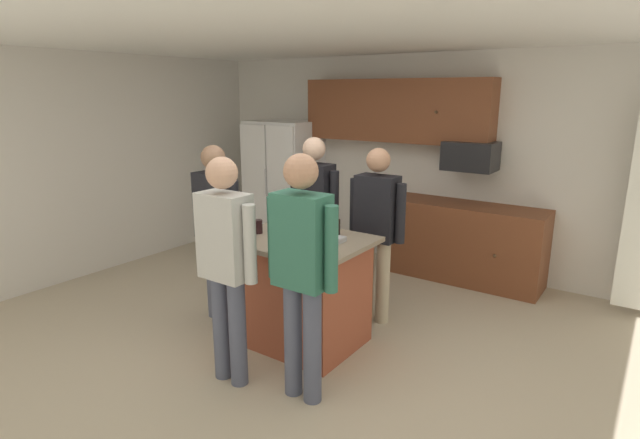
{
  "coord_description": "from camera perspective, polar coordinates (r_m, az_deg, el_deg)",
  "views": [
    {
      "loc": [
        2.42,
        -3.07,
        2.15
      ],
      "look_at": [
        -0.04,
        0.46,
        1.05
      ],
      "focal_mm": 28.12,
      "sensor_mm": 36.0,
      "label": 1
    }
  ],
  "objects": [
    {
      "name": "refrigerator",
      "position": [
        7.13,
        -4.15,
        4.05
      ],
      "size": [
        0.94,
        0.76,
        1.76
      ],
      "color": "white",
      "rests_on": "ground"
    },
    {
      "name": "ceiling",
      "position": [
        3.93,
        -3.65,
        20.89
      ],
      "size": [
        7.04,
        7.04,
        0.0
      ],
      "primitive_type": "plane",
      "color": "white"
    },
    {
      "name": "person_elder_center",
      "position": [
        5.0,
        -0.68,
        1.06
      ],
      "size": [
        0.57,
        0.23,
        1.72
      ],
      "rotation": [
        0.0,
        0.0,
        -1.1
      ],
      "color": "#4C5166",
      "rests_on": "ground"
    },
    {
      "name": "person_host_foreground",
      "position": [
        4.67,
        6.44,
        -0.52
      ],
      "size": [
        0.57,
        0.22,
        1.66
      ],
      "rotation": [
        0.0,
        0.0,
        -1.98
      ],
      "color": "tan",
      "rests_on": "ground"
    },
    {
      "name": "glass_stout_tall",
      "position": [
        4.28,
        1.81,
        -0.94
      ],
      "size": [
        0.08,
        0.08,
        0.14
      ],
      "color": "black",
      "rests_on": "kitchen_island"
    },
    {
      "name": "side_wall_left",
      "position": [
        6.46,
        -26.41,
        5.3
      ],
      "size": [
        0.1,
        5.6,
        2.6
      ],
      "primitive_type": "cube",
      "color": "silver",
      "rests_on": "ground"
    },
    {
      "name": "kitchen_island",
      "position": [
        4.39,
        -2.26,
        -8.02
      ],
      "size": [
        1.15,
        0.91,
        0.95
      ],
      "color": "#9E4C33",
      "rests_on": "ground"
    },
    {
      "name": "cabinet_run_upper",
      "position": [
        6.33,
        8.58,
        12.17
      ],
      "size": [
        2.4,
        0.38,
        0.75
      ],
      "color": "brown"
    },
    {
      "name": "back_wall",
      "position": [
        6.4,
        12.4,
        6.39
      ],
      "size": [
        6.4,
        0.1,
        2.6
      ],
      "primitive_type": "cube",
      "color": "silver",
      "rests_on": "ground"
    },
    {
      "name": "floor",
      "position": [
        4.46,
        -3.1,
        -14.51
      ],
      "size": [
        7.04,
        7.04,
        0.0
      ],
      "primitive_type": "plane",
      "color": "#B7A88E",
      "rests_on": "ground"
    },
    {
      "name": "serving_tray",
      "position": [
        4.14,
        -0.61,
        -2.21
      ],
      "size": [
        0.44,
        0.3,
        0.04
      ],
      "color": "#B7B7BC",
      "rests_on": "kitchen_island"
    },
    {
      "name": "person_guest_left",
      "position": [
        3.68,
        -10.66,
        -4.18
      ],
      "size": [
        0.57,
        0.23,
        1.72
      ],
      "rotation": [
        0.0,
        0.0,
        1.49
      ],
      "color": "#4C5166",
      "rests_on": "ground"
    },
    {
      "name": "microwave_over_range",
      "position": [
        5.9,
        16.75,
        6.93
      ],
      "size": [
        0.56,
        0.4,
        0.32
      ],
      "primitive_type": "cube",
      "color": "black"
    },
    {
      "name": "person_guest_by_door",
      "position": [
        3.41,
        -2.09,
        -4.9
      ],
      "size": [
        0.57,
        0.23,
        1.77
      ],
      "rotation": [
        0.0,
        0.0,
        2.24
      ],
      "color": "#4C5166",
      "rests_on": "ground"
    },
    {
      "name": "tumbler_amber",
      "position": [
        4.43,
        0.42,
        -0.56
      ],
      "size": [
        0.06,
        0.06,
        0.12
      ],
      "color": "black",
      "rests_on": "kitchen_island"
    },
    {
      "name": "glass_dark_ale",
      "position": [
        4.39,
        -7.03,
        -0.81
      ],
      "size": [
        0.07,
        0.07,
        0.12
      ],
      "color": "black",
      "rests_on": "kitchen_island"
    },
    {
      "name": "cabinet_run_lower",
      "position": [
        6.08,
        16.02,
        -2.46
      ],
      "size": [
        1.8,
        0.63,
        0.9
      ],
      "color": "brown",
      "rests_on": "ground"
    },
    {
      "name": "person_guest_right",
      "position": [
        4.77,
        -11.7,
        -0.24
      ],
      "size": [
        0.57,
        0.22,
        1.69
      ],
      "rotation": [
        0.0,
        0.0,
        0.08
      ],
      "color": "#4C5166",
      "rests_on": "ground"
    }
  ]
}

